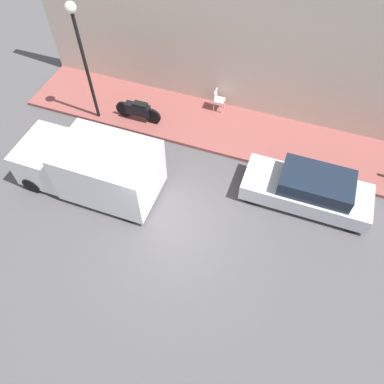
{
  "coord_description": "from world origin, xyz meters",
  "views": [
    {
      "loc": [
        -5.63,
        -2.6,
        10.46
      ],
      "look_at": [
        1.29,
        -0.1,
        0.6
      ],
      "focal_mm": 35.0,
      "sensor_mm": 36.0,
      "label": 1
    }
  ],
  "objects": [
    {
      "name": "streetlamp",
      "position": [
        3.98,
        4.9,
        3.35
      ],
      "size": [
        0.38,
        0.38,
        4.62
      ],
      "color": "black",
      "rests_on": "sidewalk"
    },
    {
      "name": "motorcycle_black",
      "position": [
        4.35,
        3.25,
        0.6
      ],
      "size": [
        0.3,
        1.91,
        0.85
      ],
      "color": "black",
      "rests_on": "sidewalk"
    },
    {
      "name": "parked_car",
      "position": [
        2.68,
        -3.7,
        0.63
      ],
      "size": [
        1.62,
        4.19,
        1.33
      ],
      "color": "silver",
      "rests_on": "ground_plane"
    },
    {
      "name": "building_facade",
      "position": [
        6.57,
        0.0,
        2.71
      ],
      "size": [
        0.3,
        16.23,
        5.43
      ],
      "color": "beige",
      "rests_on": "ground_plane"
    },
    {
      "name": "cafe_chair",
      "position": [
        6.01,
        0.49,
        0.66
      ],
      "size": [
        0.4,
        0.4,
        0.9
      ],
      "color": "silver",
      "rests_on": "sidewalk"
    },
    {
      "name": "sidewalk",
      "position": [
        5.05,
        0.0,
        0.07
      ],
      "size": [
        2.74,
        16.23,
        0.14
      ],
      "color": "#934C47",
      "rests_on": "ground_plane"
    },
    {
      "name": "delivery_van",
      "position": [
        0.85,
        3.33,
        1.02
      ],
      "size": [
        2.08,
        4.78,
        2.03
      ],
      "color": "white",
      "rests_on": "ground_plane"
    },
    {
      "name": "ground_plane",
      "position": [
        0.0,
        0.0,
        0.0
      ],
      "size": [
        60.0,
        60.0,
        0.0
      ],
      "primitive_type": "plane",
      "color": "#514F51"
    }
  ]
}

